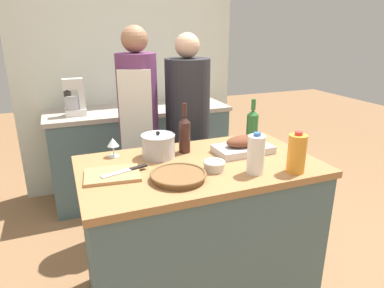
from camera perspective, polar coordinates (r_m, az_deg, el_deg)
kitchen_island at (r=2.19m, az=1.17°, el=-14.39°), size 1.37×0.79×0.92m
back_counter at (r=3.52m, az=-8.56°, el=-1.29°), size 1.75×0.60×0.91m
back_wall at (r=3.67m, az=-10.49°, el=12.56°), size 2.25×0.10×2.55m
roasting_pan at (r=2.15m, az=8.53°, el=-0.36°), size 0.36×0.22×0.11m
wicker_basket at (r=1.77m, az=-2.29°, el=-5.30°), size 0.29×0.29×0.04m
cutting_board at (r=1.85m, az=-13.14°, el=-5.02°), size 0.31×0.25×0.02m
stock_pot at (r=2.06m, az=-5.63°, el=-0.32°), size 0.20×0.20×0.16m
mixing_bowl at (r=1.87m, az=3.72°, el=-3.52°), size 0.12×0.12×0.06m
juice_jug at (r=1.91m, az=17.06°, el=-1.50°), size 0.10×0.10×0.23m
milk_jug at (r=1.84m, az=10.60°, el=-1.72°), size 0.09×0.09×0.23m
wine_bottle_green at (r=2.40m, az=10.03°, el=3.34°), size 0.08×0.08×0.28m
wine_bottle_dark at (r=2.11m, az=-1.26°, el=1.80°), size 0.07×0.07×0.31m
wine_glass_left at (r=2.10m, az=-13.03°, el=0.15°), size 0.07×0.07×0.12m
knife_chef at (r=1.86m, az=-10.87°, el=-4.36°), size 0.26×0.11×0.01m
stand_mixer at (r=3.22m, az=-18.97°, el=6.92°), size 0.18×0.14×0.33m
condiment_bottle_tall at (r=3.43m, az=-19.93°, el=6.76°), size 0.07×0.07×0.20m
condiment_bottle_short at (r=3.40m, az=0.18°, el=7.22°), size 0.05×0.05×0.13m
condiment_bottle_extra at (r=3.32m, az=-6.62°, el=7.12°), size 0.07×0.07×0.17m
person_cook_aproned at (r=2.70m, az=-8.84°, el=3.18°), size 0.31×0.34×1.68m
person_cook_guest at (r=2.78m, az=-0.73°, el=2.92°), size 0.35×0.35×1.63m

